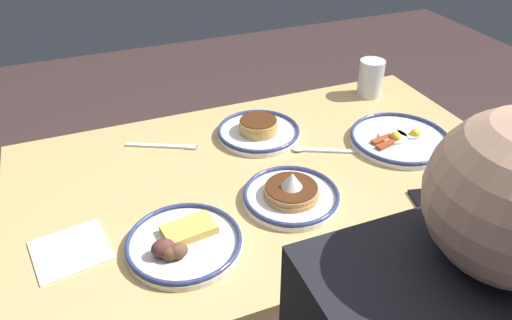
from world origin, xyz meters
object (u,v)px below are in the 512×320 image
(plate_center_pancakes, at_px, (183,243))
(paper_napkin, at_px, (71,250))
(fork_near, at_px, (344,252))
(cell_phone, at_px, (442,198))
(plate_far_side, at_px, (290,194))
(plate_far_companion, at_px, (258,130))
(drinking_glass, at_px, (370,80))
(fork_far, at_px, (162,146))
(tea_spoon, at_px, (316,150))
(plate_near_main, at_px, (401,140))

(plate_center_pancakes, relative_size, paper_napkin, 1.64)
(fork_near, bearing_deg, cell_phone, -167.07)
(plate_far_side, distance_m, cell_phone, 0.36)
(plate_far_companion, relative_size, drinking_glass, 1.98)
(fork_far, height_order, tea_spoon, tea_spoon)
(plate_far_side, relative_size, fork_near, 1.19)
(plate_near_main, xyz_separation_m, cell_phone, (0.06, 0.25, -0.01))
(plate_center_pancakes, relative_size, fork_far, 1.30)
(drinking_glass, xyz_separation_m, tea_spoon, (0.32, 0.24, -0.05))
(fork_far, bearing_deg, tea_spoon, 155.24)
(plate_far_side, bearing_deg, plate_far_companion, -97.80)
(paper_napkin, xyz_separation_m, fork_far, (-0.27, -0.33, 0.00))
(plate_near_main, bearing_deg, plate_far_side, 16.52)
(paper_napkin, xyz_separation_m, fork_near, (-0.53, 0.22, 0.00))
(plate_center_pancakes, height_order, drinking_glass, drinking_glass)
(paper_napkin, distance_m, fork_far, 0.43)
(paper_napkin, bearing_deg, plate_far_companion, -152.01)
(plate_center_pancakes, height_order, plate_far_companion, same)
(cell_phone, distance_m, fork_near, 0.32)
(plate_far_companion, height_order, plate_far_side, plate_far_side)
(paper_napkin, xyz_separation_m, tea_spoon, (-0.66, -0.15, 0.00))
(plate_center_pancakes, height_order, tea_spoon, plate_center_pancakes)
(plate_center_pancakes, bearing_deg, plate_far_side, -167.54)
(drinking_glass, height_order, fork_far, drinking_glass)
(cell_phone, bearing_deg, tea_spoon, -45.13)
(plate_far_companion, relative_size, paper_napkin, 1.59)
(plate_near_main, distance_m, plate_far_companion, 0.40)
(plate_center_pancakes, bearing_deg, cell_phone, 173.68)
(paper_napkin, bearing_deg, fork_far, -129.15)
(plate_center_pancakes, relative_size, cell_phone, 1.71)
(plate_near_main, xyz_separation_m, drinking_glass, (-0.08, -0.29, 0.04))
(cell_phone, xyz_separation_m, fork_far, (0.57, -0.48, -0.00))
(plate_far_side, distance_m, fork_far, 0.42)
(plate_far_side, xyz_separation_m, fork_near, (-0.03, 0.20, -0.02))
(cell_phone, bearing_deg, plate_far_side, -7.23)
(cell_phone, bearing_deg, plate_center_pancakes, 7.33)
(fork_far, bearing_deg, plate_center_pancakes, 83.32)
(plate_far_side, relative_size, drinking_glass, 1.92)
(plate_center_pancakes, distance_m, cell_phone, 0.62)
(fork_near, bearing_deg, plate_far_companion, -91.27)
(plate_center_pancakes, xyz_separation_m, fork_near, (-0.31, 0.14, -0.01))
(tea_spoon, bearing_deg, paper_napkin, 13.04)
(plate_near_main, bearing_deg, fork_near, 41.00)
(plate_near_main, relative_size, paper_napkin, 1.86)
(plate_far_companion, relative_size, fork_near, 1.23)
(plate_near_main, bearing_deg, plate_center_pancakes, 14.87)
(plate_near_main, height_order, plate_far_side, plate_far_side)
(drinking_glass, relative_size, tea_spoon, 0.69)
(plate_far_companion, height_order, tea_spoon, plate_far_companion)
(plate_center_pancakes, height_order, paper_napkin, plate_center_pancakes)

